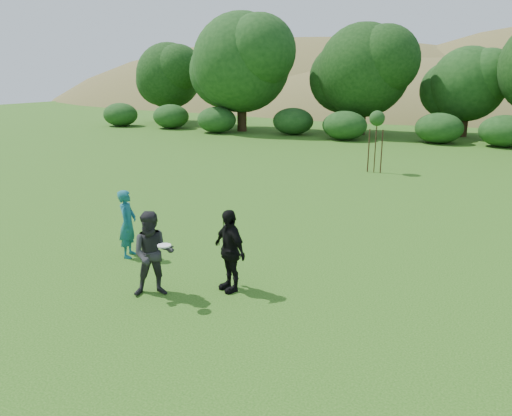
{
  "coord_description": "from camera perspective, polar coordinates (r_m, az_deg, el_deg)",
  "views": [
    {
      "loc": [
        5.52,
        -8.26,
        4.52
      ],
      "look_at": [
        0.0,
        3.0,
        1.1
      ],
      "focal_mm": 35.0,
      "sensor_mm": 36.0,
      "label": 1
    }
  ],
  "objects": [
    {
      "name": "ground",
      "position": [
        10.91,
        -7.04,
        -9.34
      ],
      "size": [
        120.0,
        120.0,
        0.0
      ],
      "primitive_type": "plane",
      "color": "#19470C",
      "rests_on": "ground"
    },
    {
      "name": "hillside",
      "position": [
        78.7,
        21.1,
        2.13
      ],
      "size": [
        150.0,
        72.0,
        52.0
      ],
      "color": "olive",
      "rests_on": "ground"
    },
    {
      "name": "sapling",
      "position": [
        23.65,
        13.66,
        9.74
      ],
      "size": [
        0.7,
        0.7,
        2.85
      ],
      "color": "#392316",
      "rests_on": "ground"
    },
    {
      "name": "frisbee",
      "position": [
        9.92,
        -10.45,
        -4.24
      ],
      "size": [
        0.27,
        0.27,
        0.03
      ],
      "color": "white",
      "rests_on": "ground"
    },
    {
      "name": "player_black",
      "position": [
        10.56,
        -3.06,
        -4.86
      ],
      "size": [
        1.13,
        0.88,
        1.79
      ],
      "primitive_type": "imported",
      "rotation": [
        0.0,
        0.0,
        -0.5
      ],
      "color": "black",
      "rests_on": "ground"
    },
    {
      "name": "tree_row",
      "position": [
        37.02,
        23.36,
        14.61
      ],
      "size": [
        53.92,
        10.38,
        9.62
      ],
      "color": "#3A2616",
      "rests_on": "ground"
    },
    {
      "name": "player_teal",
      "position": [
        12.88,
        -14.46,
        -1.74
      ],
      "size": [
        0.61,
        0.74,
        1.72
      ],
      "primitive_type": "imported",
      "rotation": [
        0.0,
        0.0,
        1.95
      ],
      "color": "#175C67",
      "rests_on": "ground"
    },
    {
      "name": "player_grey",
      "position": [
        10.52,
        -11.68,
        -5.16
      ],
      "size": [
        1.11,
        1.07,
        1.81
      ],
      "primitive_type": "imported",
      "rotation": [
        0.0,
        0.0,
        0.61
      ],
      "color": "#29282B",
      "rests_on": "ground"
    }
  ]
}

